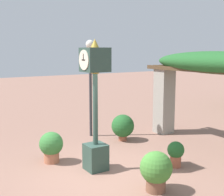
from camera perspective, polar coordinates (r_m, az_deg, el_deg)
ground_plane at (r=8.03m, az=-1.96°, el=-13.83°), size 60.00×60.00×0.00m
pedestal_clock at (r=7.88m, az=-3.07°, el=-1.10°), size 0.60×0.64×3.36m
pergola at (r=10.11m, az=18.19°, el=3.83°), size 5.69×1.18×3.06m
potted_plant_near_left at (r=8.86m, az=-11.05°, el=-8.56°), size 0.66×0.66×0.86m
potted_plant_near_right at (r=10.76m, az=1.99°, el=-5.18°), size 0.78×0.78×0.90m
potted_plant_far_left at (r=8.56m, az=11.58°, el=-9.73°), size 0.45×0.45×0.70m
potted_plant_far_right at (r=7.06m, az=8.06°, el=-12.86°), size 0.72×0.72×0.90m
lamp_post at (r=11.08m, az=-3.99°, el=5.04°), size 0.30×0.30×3.44m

